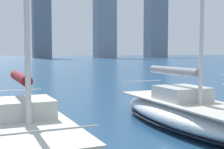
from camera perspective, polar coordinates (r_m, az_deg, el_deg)
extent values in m
cube|color=slate|center=(183.69, 7.99, 8.79)|extent=(10.68, 9.81, 36.41)
cube|color=gray|center=(170.61, -1.34, 10.21)|extent=(10.80, 8.86, 42.48)
cube|color=slate|center=(171.50, -12.79, 10.43)|extent=(9.22, 9.17, 44.54)
ellipsoid|color=silver|center=(12.85, 13.92, -7.23)|extent=(3.25, 8.89, 0.96)
ellipsoid|color=black|center=(12.91, 13.90, -8.38)|extent=(3.27, 8.93, 0.10)
cube|color=beige|center=(12.76, 13.96, -4.98)|extent=(2.69, 7.82, 0.06)
cube|color=silver|center=(13.14, 12.61, -3.36)|extent=(1.82, 2.00, 0.55)
cylinder|color=silver|center=(13.61, 11.07, 0.20)|extent=(0.26, 3.69, 0.12)
cylinder|color=gray|center=(13.60, 11.08, 0.70)|extent=(0.45, 3.40, 0.32)
cylinder|color=silver|center=(16.02, 5.57, -1.18)|extent=(2.19, 0.12, 0.04)
ellipsoid|color=white|center=(9.82, -15.43, -10.89)|extent=(3.41, 7.77, 0.92)
ellipsoid|color=black|center=(9.89, -15.41, -12.31)|extent=(3.42, 7.81, 0.10)
cube|color=beige|center=(9.71, -15.49, -8.09)|extent=(2.82, 6.83, 0.06)
cube|color=silver|center=(10.09, -15.90, -5.87)|extent=(1.87, 1.78, 0.55)
cylinder|color=silver|center=(10.55, -16.41, -1.20)|extent=(0.31, 3.20, 0.12)
cylinder|color=maroon|center=(10.54, -16.42, -0.56)|extent=(0.50, 2.95, 0.32)
cylinder|color=silver|center=(6.23, -10.86, -9.93)|extent=(1.92, 0.16, 0.04)
cylinder|color=silver|center=(12.98, -17.72, -2.76)|extent=(2.21, 0.17, 0.04)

